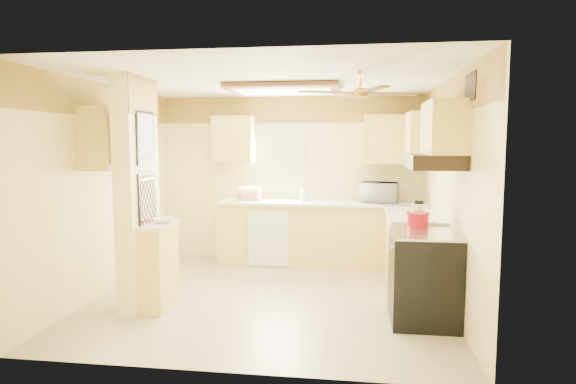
# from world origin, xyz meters

# --- Properties ---
(floor) EXTENTS (4.00, 4.00, 0.00)m
(floor) POSITION_xyz_m (0.00, 0.00, 0.00)
(floor) COLOR tan
(floor) RESTS_ON ground
(ceiling) EXTENTS (4.00, 4.00, 0.00)m
(ceiling) POSITION_xyz_m (0.00, 0.00, 2.50)
(ceiling) COLOR white
(ceiling) RESTS_ON wall_back
(wall_back) EXTENTS (4.00, 0.00, 4.00)m
(wall_back) POSITION_xyz_m (0.00, 1.90, 1.25)
(wall_back) COLOR #FFEE9B
(wall_back) RESTS_ON floor
(wall_front) EXTENTS (4.00, 0.00, 4.00)m
(wall_front) POSITION_xyz_m (0.00, -1.90, 1.25)
(wall_front) COLOR #FFEE9B
(wall_front) RESTS_ON floor
(wall_left) EXTENTS (0.00, 3.80, 3.80)m
(wall_left) POSITION_xyz_m (-2.00, 0.00, 1.25)
(wall_left) COLOR #FFEE9B
(wall_left) RESTS_ON floor
(wall_right) EXTENTS (0.00, 3.80, 3.80)m
(wall_right) POSITION_xyz_m (2.00, 0.00, 1.25)
(wall_right) COLOR #FFEE9B
(wall_right) RESTS_ON floor
(wallpaper_border) EXTENTS (4.00, 0.02, 0.40)m
(wallpaper_border) POSITION_xyz_m (0.00, 1.88, 2.30)
(wallpaper_border) COLOR gold
(wallpaper_border) RESTS_ON wall_back
(partition_column) EXTENTS (0.20, 0.70, 2.50)m
(partition_column) POSITION_xyz_m (-1.35, -0.55, 1.25)
(partition_column) COLOR #FFEE9B
(partition_column) RESTS_ON floor
(partition_ledge) EXTENTS (0.25, 0.55, 0.90)m
(partition_ledge) POSITION_xyz_m (-1.13, -0.55, 0.45)
(partition_ledge) COLOR #D8C860
(partition_ledge) RESTS_ON floor
(ledge_top) EXTENTS (0.28, 0.58, 0.04)m
(ledge_top) POSITION_xyz_m (-1.13, -0.55, 0.92)
(ledge_top) COLOR white
(ledge_top) RESTS_ON partition_ledge
(lower_cabinets_back) EXTENTS (3.00, 0.60, 0.90)m
(lower_cabinets_back) POSITION_xyz_m (0.50, 1.60, 0.45)
(lower_cabinets_back) COLOR #D8C860
(lower_cabinets_back) RESTS_ON floor
(lower_cabinets_right) EXTENTS (0.60, 1.40, 0.90)m
(lower_cabinets_right) POSITION_xyz_m (1.70, 0.60, 0.45)
(lower_cabinets_right) COLOR #D8C860
(lower_cabinets_right) RESTS_ON floor
(countertop_back) EXTENTS (3.04, 0.64, 0.04)m
(countertop_back) POSITION_xyz_m (0.50, 1.59, 0.92)
(countertop_back) COLOR white
(countertop_back) RESTS_ON lower_cabinets_back
(countertop_right) EXTENTS (0.64, 1.44, 0.04)m
(countertop_right) POSITION_xyz_m (1.69, 0.60, 0.92)
(countertop_right) COLOR white
(countertop_right) RESTS_ON lower_cabinets_right
(dishwasher_panel) EXTENTS (0.58, 0.02, 0.80)m
(dishwasher_panel) POSITION_xyz_m (-0.25, 1.29, 0.43)
(dishwasher_panel) COLOR white
(dishwasher_panel) RESTS_ON lower_cabinets_back
(window) EXTENTS (0.92, 0.02, 1.02)m
(window) POSITION_xyz_m (-0.25, 1.89, 1.55)
(window) COLOR white
(window) RESTS_ON wall_back
(upper_cab_back_left) EXTENTS (0.60, 0.35, 0.70)m
(upper_cab_back_left) POSITION_xyz_m (-0.85, 1.72, 1.85)
(upper_cab_back_left) COLOR #D8C860
(upper_cab_back_left) RESTS_ON wall_back
(upper_cab_back_right) EXTENTS (0.90, 0.35, 0.70)m
(upper_cab_back_right) POSITION_xyz_m (1.55, 1.72, 1.85)
(upper_cab_back_right) COLOR #D8C860
(upper_cab_back_right) RESTS_ON wall_back
(upper_cab_right) EXTENTS (0.35, 1.00, 0.70)m
(upper_cab_right) POSITION_xyz_m (1.82, 1.25, 1.85)
(upper_cab_right) COLOR #D8C860
(upper_cab_right) RESTS_ON wall_right
(upper_cab_left_wall) EXTENTS (0.35, 0.75, 0.70)m
(upper_cab_left_wall) POSITION_xyz_m (-1.82, -0.25, 1.85)
(upper_cab_left_wall) COLOR #D8C860
(upper_cab_left_wall) RESTS_ON wall_left
(upper_cab_over_stove) EXTENTS (0.35, 0.76, 0.52)m
(upper_cab_over_stove) POSITION_xyz_m (1.82, -0.55, 1.95)
(upper_cab_over_stove) COLOR #D8C860
(upper_cab_over_stove) RESTS_ON wall_right
(stove) EXTENTS (0.68, 0.77, 0.92)m
(stove) POSITION_xyz_m (1.67, -0.55, 0.46)
(stove) COLOR black
(stove) RESTS_ON floor
(range_hood) EXTENTS (0.50, 0.76, 0.14)m
(range_hood) POSITION_xyz_m (1.74, -0.55, 1.62)
(range_hood) COLOR black
(range_hood) RESTS_ON upper_cab_over_stove
(poster_menu) EXTENTS (0.02, 0.42, 0.57)m
(poster_menu) POSITION_xyz_m (-1.24, -0.55, 1.85)
(poster_menu) COLOR black
(poster_menu) RESTS_ON partition_column
(poster_nashville) EXTENTS (0.02, 0.42, 0.57)m
(poster_nashville) POSITION_xyz_m (-1.24, -0.55, 1.20)
(poster_nashville) COLOR black
(poster_nashville) RESTS_ON partition_column
(ceiling_light_panel) EXTENTS (1.35, 0.95, 0.06)m
(ceiling_light_panel) POSITION_xyz_m (0.10, 0.50, 2.46)
(ceiling_light_panel) COLOR brown
(ceiling_light_panel) RESTS_ON ceiling
(ceiling_fan) EXTENTS (1.15, 1.15, 0.26)m
(ceiling_fan) POSITION_xyz_m (1.00, -0.70, 2.29)
(ceiling_fan) COLOR gold
(ceiling_fan) RESTS_ON ceiling
(vent_grate) EXTENTS (0.02, 0.40, 0.25)m
(vent_grate) POSITION_xyz_m (1.98, -0.90, 2.30)
(vent_grate) COLOR black
(vent_grate) RESTS_ON wall_right
(microwave) EXTENTS (0.58, 0.44, 0.29)m
(microwave) POSITION_xyz_m (1.33, 1.63, 1.09)
(microwave) COLOR white
(microwave) RESTS_ON countertop_back
(bowl) EXTENTS (0.27, 0.27, 0.06)m
(bowl) POSITION_xyz_m (-1.08, -0.50, 0.97)
(bowl) COLOR white
(bowl) RESTS_ON ledge_top
(dutch_oven) EXTENTS (0.24, 0.24, 0.16)m
(dutch_oven) POSITION_xyz_m (1.64, -0.27, 1.00)
(dutch_oven) COLOR #A50B18
(dutch_oven) RESTS_ON stove
(kettle) EXTENTS (0.15, 0.15, 0.24)m
(kettle) POSITION_xyz_m (1.67, -0.08, 1.05)
(kettle) COLOR silver
(kettle) RESTS_ON countertop_right
(dish_rack) EXTENTS (0.36, 0.28, 0.20)m
(dish_rack) POSITION_xyz_m (-0.60, 1.63, 1.01)
(dish_rack) COLOR #DDB57F
(dish_rack) RESTS_ON countertop_back
(utensil_crock) EXTENTS (0.13, 0.13, 0.25)m
(utensil_crock) POSITION_xyz_m (0.24, 1.65, 1.02)
(utensil_crock) COLOR white
(utensil_crock) RESTS_ON countertop_back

